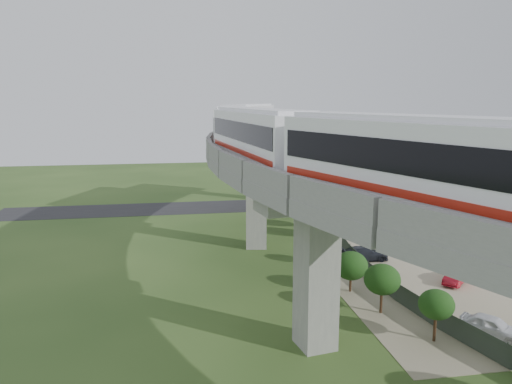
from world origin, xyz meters
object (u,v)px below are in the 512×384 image
(car_red, at_px, (456,276))
(car_dark, at_px, (364,254))
(car_white, at_px, (492,326))
(metro_train, at_px, (271,130))

(car_red, relative_size, car_dark, 0.79)
(car_white, bearing_deg, metro_train, 96.44)
(car_red, xyz_separation_m, car_dark, (-5.17, 6.67, 0.06))
(metro_train, xyz_separation_m, car_dark, (9.56, 3.93, -11.62))
(car_dark, bearing_deg, metro_train, 111.89)
(car_white, bearing_deg, car_dark, 59.03)
(metro_train, distance_m, car_red, 19.00)
(car_white, height_order, car_red, car_white)
(car_red, bearing_deg, car_dark, 175.47)
(metro_train, xyz_separation_m, car_white, (11.80, -11.53, -11.62))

